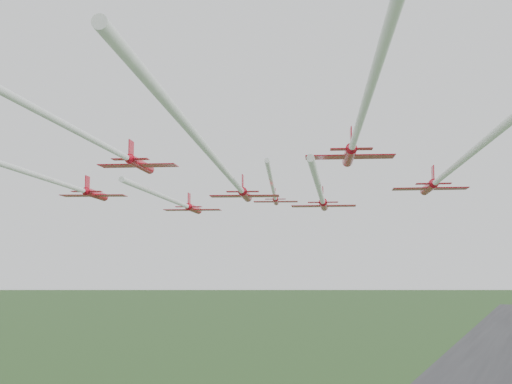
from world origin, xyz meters
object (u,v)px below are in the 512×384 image
at_px(jet_lead, 274,193).
at_px(jet_row4_right, 355,136).
at_px(jet_row3_left, 59,183).
at_px(jet_row3_right, 448,172).
at_px(jet_row3_mid, 231,177).
at_px(jet_row4_left, 102,144).
at_px(jet_row2_right, 322,198).
at_px(jet_row2_left, 182,204).

xyz_separation_m(jet_lead, jet_row4_right, (23.74, -37.16, 0.73)).
relative_size(jet_row3_left, jet_row3_right, 0.89).
relative_size(jet_row3_mid, jet_row4_left, 1.27).
distance_m(jet_row2_right, jet_row3_mid, 20.93).
relative_size(jet_row3_right, jet_row4_right, 1.23).
distance_m(jet_row3_right, jet_row4_left, 35.70).
xyz_separation_m(jet_row3_mid, jet_row4_right, (14.93, -4.53, 2.43)).
relative_size(jet_row2_left, jet_row3_mid, 0.62).
distance_m(jet_row2_left, jet_row4_left, 31.71).
bearing_deg(jet_row4_left, jet_row3_left, 124.63).
bearing_deg(jet_row2_left, jet_row4_left, -91.81).
height_order(jet_lead, jet_row4_left, jet_row4_left).
xyz_separation_m(jet_lead, jet_row4_left, (2.10, -45.71, 0.24)).
distance_m(jet_row2_left, jet_row3_right, 38.16).
bearing_deg(jet_row4_left, jet_row3_right, 19.58).
relative_size(jet_lead, jet_row2_right, 0.99).
xyz_separation_m(jet_row2_right, jet_row4_right, (11.80, -25.22, 2.94)).
bearing_deg(jet_row3_left, jet_lead, 49.77).
relative_size(jet_lead, jet_row3_right, 0.83).
height_order(jet_row2_left, jet_row4_right, jet_row4_right).
distance_m(jet_lead, jet_row2_left, 17.49).
bearing_deg(jet_lead, jet_row3_mid, -96.59).
height_order(jet_row2_left, jet_row3_right, jet_row3_right).
relative_size(jet_row3_right, jet_row4_left, 1.16).
height_order(jet_lead, jet_row3_right, jet_lead).
relative_size(jet_row2_right, jet_row3_right, 0.84).
distance_m(jet_lead, jet_row3_right, 37.95).
distance_m(jet_row3_mid, jet_row4_left, 14.83).
xyz_separation_m(jet_row2_right, jet_row3_mid, (-3.13, -20.69, 0.51)).
distance_m(jet_row3_right, jet_row4_right, 15.23).
xyz_separation_m(jet_row2_left, jet_row2_right, (19.38, 3.67, 0.43)).
height_order(jet_lead, jet_row3_mid, jet_lead).
bearing_deg(jet_row3_left, jet_row2_right, 22.92).
bearing_deg(jet_row2_left, jet_row4_right, -54.05).
height_order(jet_lead, jet_row4_right, jet_row4_right).
height_order(jet_row3_left, jet_row3_right, jet_row3_right).
bearing_deg(jet_row3_mid, jet_row2_right, 60.60).
xyz_separation_m(jet_lead, jet_row2_left, (-7.44, -15.61, -2.64)).
relative_size(jet_row2_left, jet_row3_right, 0.68).
bearing_deg(jet_row3_right, jet_row3_mid, -173.21).
bearing_deg(jet_row4_left, jet_row2_left, 88.35).
bearing_deg(jet_row4_right, jet_row2_left, 126.20).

